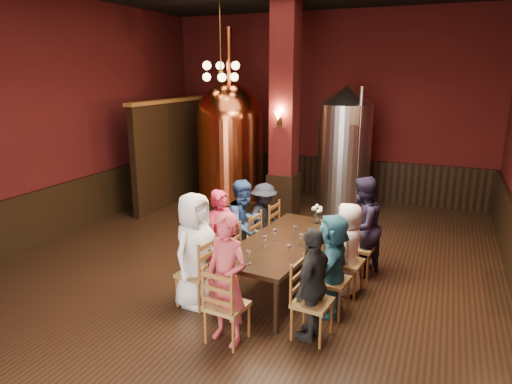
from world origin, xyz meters
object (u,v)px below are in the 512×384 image
at_px(dining_table, 284,244).
at_px(rose_vase, 317,211).
at_px(person_1, 222,238).
at_px(copper_kettle, 230,143).
at_px(person_2, 244,225).
at_px(steel_vessel, 344,151).
at_px(person_0, 195,250).

distance_m(dining_table, rose_vase, 0.99).
distance_m(person_1, copper_kettle, 4.40).
bearing_deg(person_2, person_1, -165.29).
bearing_deg(rose_vase, person_1, -133.57).
relative_size(copper_kettle, steel_vessel, 1.44).
xyz_separation_m(person_0, person_2, (0.13, 1.32, -0.05)).
bearing_deg(person_1, rose_vase, -19.22).
bearing_deg(dining_table, person_2, 158.78).
height_order(person_0, person_2, person_0).
distance_m(person_2, copper_kettle, 3.86).
relative_size(person_2, rose_vase, 4.83).
height_order(copper_kettle, steel_vessel, copper_kettle).
xyz_separation_m(person_0, rose_vase, (1.18, 1.83, 0.16)).
bearing_deg(copper_kettle, person_2, -60.88).
bearing_deg(person_0, person_1, 1.08).
height_order(dining_table, steel_vessel, steel_vessel).
xyz_separation_m(person_1, copper_kettle, (-1.78, 3.96, 0.74)).
bearing_deg(person_1, dining_table, -50.22).
bearing_deg(person_2, person_0, -165.29).
xyz_separation_m(person_2, rose_vase, (1.04, 0.51, 0.21)).
bearing_deg(rose_vase, person_0, -122.70).
height_order(person_1, steel_vessel, steel_vessel).
bearing_deg(person_0, copper_kettle, 27.12).
bearing_deg(person_1, person_2, 18.56).
height_order(person_1, person_2, person_2).
height_order(person_1, copper_kettle, copper_kettle).
bearing_deg(dining_table, rose_vase, 81.84).
bearing_deg(person_0, dining_table, -39.28).
height_order(person_0, steel_vessel, steel_vessel).
height_order(person_0, person_1, person_0).
xyz_separation_m(dining_table, copper_kettle, (-2.65, 3.72, 0.79)).
height_order(dining_table, person_2, person_2).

